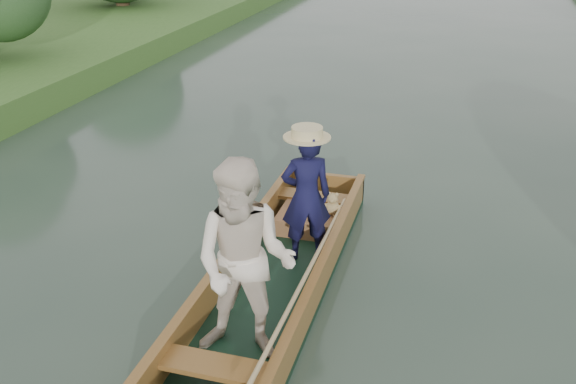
# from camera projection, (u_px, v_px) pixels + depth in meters

# --- Properties ---
(ground) EXTENTS (120.00, 120.00, 0.00)m
(ground) POSITION_uv_depth(u_px,v_px,m) (273.00, 294.00, 6.95)
(ground) COLOR #283D30
(ground) RESTS_ON ground
(punt) EXTENTS (1.14, 5.00, 1.99)m
(punt) POSITION_uv_depth(u_px,v_px,m) (270.00, 255.00, 6.36)
(punt) COLOR black
(punt) RESTS_ON ground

